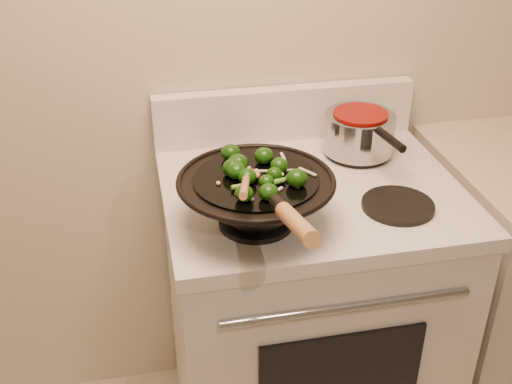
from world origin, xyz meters
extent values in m
plane|color=beige|center=(0.00, 1.50, 1.30)|extent=(3.50, 0.00, 3.50)
cube|color=white|center=(-0.21, 1.17, 0.44)|extent=(0.76, 0.64, 0.88)
cube|color=white|center=(-0.21, 1.17, 0.90)|extent=(0.78, 0.66, 0.04)
cube|color=white|center=(-0.21, 1.47, 1.00)|extent=(0.78, 0.05, 0.16)
cylinder|color=#94989C|center=(-0.21, 0.84, 0.78)|extent=(0.60, 0.02, 0.02)
cube|color=black|center=(-0.21, 0.84, 0.55)|extent=(0.42, 0.01, 0.28)
cylinder|color=black|center=(-0.39, 1.02, 0.93)|extent=(0.18, 0.18, 0.01)
cylinder|color=black|center=(-0.03, 1.02, 0.93)|extent=(0.18, 0.18, 0.01)
cylinder|color=black|center=(-0.39, 1.32, 0.93)|extent=(0.18, 0.18, 0.01)
cylinder|color=black|center=(-0.03, 1.32, 0.93)|extent=(0.18, 0.18, 0.01)
torus|color=black|center=(-0.39, 1.02, 1.04)|extent=(0.37, 0.37, 0.01)
cylinder|color=black|center=(-0.39, 1.02, 1.04)|extent=(0.29, 0.29, 0.01)
cylinder|color=black|center=(-0.39, 0.81, 1.10)|extent=(0.03, 0.06, 0.04)
cylinder|color=#A06F3F|center=(-0.39, 0.69, 1.13)|extent=(0.04, 0.19, 0.08)
ellipsoid|color=#113708|center=(-0.35, 1.01, 1.06)|extent=(0.03, 0.03, 0.03)
cylinder|color=#42772B|center=(-0.34, 1.01, 1.05)|extent=(0.02, 0.01, 0.02)
ellipsoid|color=#113708|center=(-0.43, 1.07, 1.06)|extent=(0.05, 0.05, 0.04)
ellipsoid|color=#113708|center=(-0.44, 0.93, 1.06)|extent=(0.04, 0.04, 0.04)
ellipsoid|color=#113708|center=(-0.44, 1.03, 1.06)|extent=(0.05, 0.05, 0.04)
cylinder|color=#42772B|center=(-0.42, 1.03, 1.05)|extent=(0.01, 0.02, 0.02)
ellipsoid|color=#113708|center=(-0.44, 1.12, 1.06)|extent=(0.05, 0.05, 0.04)
ellipsoid|color=#113708|center=(-0.45, 1.05, 1.06)|extent=(0.04, 0.04, 0.03)
ellipsoid|color=#113708|center=(-0.38, 0.97, 1.06)|extent=(0.04, 0.04, 0.03)
cylinder|color=#42772B|center=(-0.37, 0.97, 1.05)|extent=(0.02, 0.02, 0.02)
ellipsoid|color=#113708|center=(-0.42, 1.00, 1.06)|extent=(0.04, 0.04, 0.04)
ellipsoid|color=#113708|center=(-0.39, 0.92, 1.06)|extent=(0.04, 0.04, 0.04)
ellipsoid|color=#113708|center=(-0.34, 1.04, 1.06)|extent=(0.04, 0.04, 0.04)
cylinder|color=#42772B|center=(-0.32, 1.04, 1.05)|extent=(0.02, 0.02, 0.01)
ellipsoid|color=#113708|center=(-0.31, 0.97, 1.06)|extent=(0.05, 0.05, 0.04)
ellipsoid|color=#113708|center=(-0.36, 1.09, 1.06)|extent=(0.05, 0.05, 0.04)
ellipsoid|color=#113708|center=(-0.44, 1.05, 1.06)|extent=(0.05, 0.05, 0.04)
cylinder|color=#42772B|center=(-0.43, 1.05, 1.05)|extent=(0.02, 0.02, 0.02)
cube|color=beige|center=(-0.27, 1.02, 1.05)|extent=(0.03, 0.05, 0.00)
cube|color=beige|center=(-0.44, 0.94, 1.05)|extent=(0.04, 0.04, 0.00)
cube|color=beige|center=(-0.35, 1.00, 1.05)|extent=(0.04, 0.04, 0.00)
cube|color=beige|center=(-0.31, 1.10, 1.05)|extent=(0.01, 0.05, 0.00)
cube|color=beige|center=(-0.37, 0.95, 1.05)|extent=(0.04, 0.03, 0.00)
cube|color=beige|center=(-0.37, 1.04, 1.05)|extent=(0.05, 0.01, 0.00)
cube|color=beige|center=(-0.41, 1.05, 1.05)|extent=(0.03, 0.04, 0.00)
cube|color=beige|center=(-0.31, 0.97, 1.05)|extent=(0.01, 0.04, 0.00)
cube|color=beige|center=(-0.31, 1.04, 1.05)|extent=(0.05, 0.01, 0.00)
cylinder|color=#51942F|center=(-0.42, 0.99, 1.05)|extent=(0.01, 0.02, 0.02)
cylinder|color=#51942F|center=(-0.35, 0.98, 1.05)|extent=(0.02, 0.03, 0.01)
cylinder|color=#51942F|center=(-0.36, 0.98, 1.05)|extent=(0.01, 0.02, 0.02)
cylinder|color=#51942F|center=(-0.42, 1.12, 1.05)|extent=(0.02, 0.02, 0.01)
cylinder|color=#51942F|center=(-0.45, 0.98, 1.05)|extent=(0.02, 0.03, 0.01)
cylinder|color=#51942F|center=(-0.32, 0.99, 1.05)|extent=(0.02, 0.02, 0.02)
cylinder|color=#51942F|center=(-0.44, 1.12, 1.05)|extent=(0.01, 0.02, 0.01)
cylinder|color=#51942F|center=(-0.43, 1.02, 1.05)|extent=(0.03, 0.02, 0.01)
sphere|color=beige|center=(-0.32, 1.00, 1.05)|extent=(0.01, 0.01, 0.01)
sphere|color=beige|center=(-0.39, 1.05, 1.05)|extent=(0.01, 0.01, 0.01)
sphere|color=beige|center=(-0.33, 1.02, 1.05)|extent=(0.01, 0.01, 0.01)
sphere|color=beige|center=(-0.48, 1.01, 1.05)|extent=(0.01, 0.01, 0.01)
ellipsoid|color=#A06F3F|center=(-0.42, 1.02, 1.06)|extent=(0.07, 0.06, 0.02)
cylinder|color=#A06F3F|center=(-0.44, 0.90, 1.10)|extent=(0.07, 0.25, 0.11)
cylinder|color=#94989C|center=(-0.03, 1.32, 0.99)|extent=(0.20, 0.20, 0.11)
cylinder|color=#730905|center=(-0.03, 1.32, 1.05)|extent=(0.15, 0.15, 0.01)
cylinder|color=black|center=(-0.01, 1.16, 1.04)|extent=(0.04, 0.12, 0.02)
camera|label=1|loc=(-0.65, -0.24, 1.76)|focal=45.00mm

